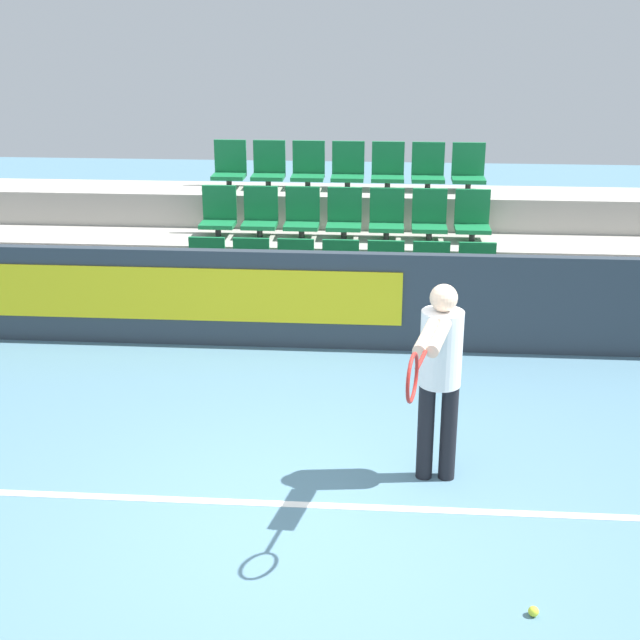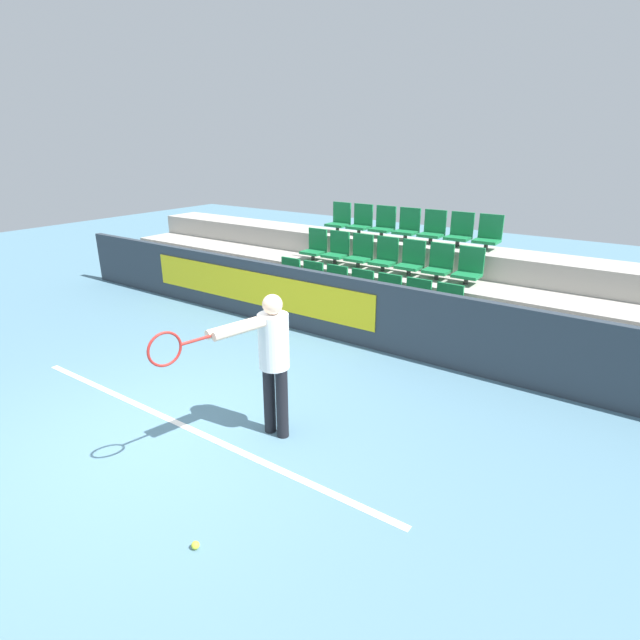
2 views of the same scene
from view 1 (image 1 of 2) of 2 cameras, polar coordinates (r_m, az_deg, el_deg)
The scene contains 29 objects.
ground_plane at distance 6.53m, azimuth -0.74°, elevation -13.20°, with size 30.00×30.00×0.00m, color slate.
court_baseline at distance 6.79m, azimuth -0.51°, elevation -11.75°, with size 5.53×0.08×0.01m.
barrier_wall at distance 9.47m, azimuth 0.79°, elevation 1.27°, with size 12.94×0.14×1.06m.
bleacher_tier_front at distance 10.06m, azimuth 1.24°, elevation 0.46°, with size 12.54×0.87×0.42m.
bleacher_tier_middle at distance 10.82m, azimuth 1.50°, elevation 3.03°, with size 12.54×0.87×0.84m.
bleacher_tier_back at distance 11.59m, azimuth 1.72°, elevation 5.27°, with size 12.54×0.87×1.25m.
stadium_chair_0 at distance 10.22m, azimuth -7.29°, elevation 3.32°, with size 0.41×0.37×0.59m.
stadium_chair_1 at distance 10.13m, azimuth -4.47°, elevation 3.28°, with size 0.41×0.37×0.59m.
stadium_chair_2 at distance 10.07m, azimuth -1.60°, elevation 3.22°, with size 0.41×0.37×0.59m.
stadium_chair_3 at distance 10.03m, azimuth 1.30°, elevation 3.16°, with size 0.41×0.37×0.59m.
stadium_chair_4 at distance 10.02m, azimuth 4.20°, elevation 3.09°, with size 0.41×0.37×0.59m.
stadium_chair_5 at distance 10.03m, azimuth 7.11°, elevation 3.01°, with size 0.41×0.37×0.59m.
stadium_chair_6 at distance 10.07m, azimuth 10.00°, elevation 2.93°, with size 0.41×0.37×0.59m.
stadium_chair_7 at distance 10.93m, azimuth -6.50°, elevation 6.73°, with size 0.41×0.37×0.59m.
stadium_chair_8 at distance 10.85m, azimuth -3.85°, elevation 6.71°, with size 0.41×0.37×0.59m.
stadium_chair_9 at distance 10.79m, azimuth -1.15°, elevation 6.68°, with size 0.41×0.37×0.59m.
stadium_chair_10 at distance 10.76m, azimuth 1.56°, elevation 6.63°, with size 0.41×0.37×0.59m.
stadium_chair_11 at distance 10.75m, azimuth 4.29°, elevation 6.57°, with size 0.41×0.37×0.59m.
stadium_chair_12 at distance 10.76m, azimuth 7.01°, elevation 6.49°, with size 0.41×0.37×0.59m.
stadium_chair_13 at distance 10.80m, azimuth 9.72°, elevation 6.40°, with size 0.41×0.37×0.59m.
stadium_chair_14 at distance 11.68m, azimuth -5.81°, elevation 9.71°, with size 0.41×0.37×0.59m.
stadium_chair_15 at distance 11.61m, azimuth -3.30°, elevation 9.70°, with size 0.41×0.37×0.59m.
stadium_chair_16 at distance 11.55m, azimuth -0.76°, elevation 9.69°, with size 0.41×0.37×0.59m.
stadium_chair_17 at distance 11.52m, azimuth 1.79°, elevation 9.65°, with size 0.41×0.37×0.59m.
stadium_chair_18 at distance 11.51m, azimuth 4.36°, elevation 9.59°, with size 0.41×0.37×0.59m.
stadium_chair_19 at distance 11.52m, azimuth 6.92°, elevation 9.52°, with size 0.41×0.37×0.59m.
stadium_chair_20 at distance 11.55m, azimuth 9.48°, elevation 9.42°, with size 0.41×0.37×0.59m.
tennis_player at distance 6.72m, azimuth 7.63°, elevation -2.90°, with size 0.46×1.47×1.60m.
tennis_ball at distance 5.89m, azimuth 13.50°, elevation -17.67°, with size 0.07×0.07×0.07m.
Camera 1 is at (0.49, -5.44, 3.58)m, focal length 50.00 mm.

